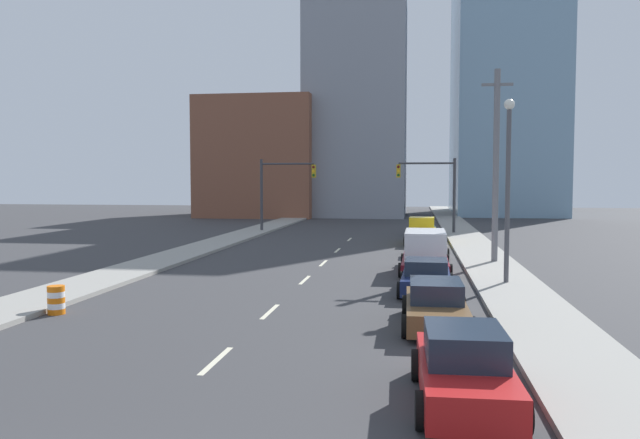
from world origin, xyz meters
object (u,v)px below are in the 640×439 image
sedan_brown (436,306)px  pickup_truck_yellow (421,233)px  box_truck_maroon (425,253)px  sedan_teal (423,227)px  sedan_red (464,369)px  traffic_barrel (56,300)px  utility_pole_right_mid (496,165)px  sedan_navy (426,278)px  traffic_signal_left (277,185)px  sedan_white (429,245)px  street_lamp (508,178)px  traffic_signal_right (437,185)px

sedan_brown → pickup_truck_yellow: size_ratio=0.79×
box_truck_maroon → sedan_teal: 20.83m
sedan_red → traffic_barrel: bearing=151.3°
utility_pole_right_mid → sedan_navy: size_ratio=2.37×
traffic_signal_left → pickup_truck_yellow: size_ratio=1.03×
traffic_signal_left → pickup_truck_yellow: traffic_signal_left is taller
sedan_red → sedan_teal: (-0.26, 38.65, -0.05)m
traffic_barrel → box_truck_maroon: size_ratio=0.16×
sedan_white → traffic_barrel: bearing=-125.3°
sedan_white → box_truck_maroon: bearing=-93.4°
traffic_barrel → pickup_truck_yellow: size_ratio=0.16×
traffic_signal_left → box_truck_maroon: (12.14, -21.88, -3.12)m
box_truck_maroon → traffic_signal_left: bearing=119.7°
street_lamp → sedan_red: size_ratio=1.74×
traffic_signal_left → sedan_navy: bearing=-66.3°
traffic_barrel → sedan_navy: (12.25, 5.68, 0.15)m
traffic_signal_left → traffic_barrel: (-0.16, -33.19, -3.62)m
sedan_white → sedan_teal: sedan_teal is taller
street_lamp → box_truck_maroon: 5.95m
sedan_red → sedan_navy: 12.21m
sedan_teal → sedan_red: bearing=-91.5°
traffic_signal_left → sedan_white: traffic_signal_left is taller
traffic_signal_left → traffic_signal_right: bearing=0.0°
traffic_barrel → pickup_truck_yellow: pickup_truck_yellow is taller
traffic_signal_left → sedan_brown: traffic_signal_left is taller
traffic_signal_left → sedan_teal: traffic_signal_left is taller
utility_pole_right_mid → sedan_brown: (-3.55, -14.81, -4.59)m
sedan_teal → utility_pole_right_mid: bearing=-80.5°
street_lamp → sedan_red: street_lamp is taller
traffic_signal_left → traffic_signal_right: (13.44, 0.00, 0.00)m
traffic_signal_right → sedan_white: traffic_signal_right is taller
street_lamp → pickup_truck_yellow: (-3.33, 17.43, -3.81)m
street_lamp → sedan_brown: street_lamp is taller
utility_pole_right_mid → sedan_teal: bearing=101.4°
street_lamp → sedan_teal: size_ratio=1.76×
street_lamp → sedan_red: 15.20m
traffic_signal_left → street_lamp: 29.63m
traffic_signal_left → traffic_barrel: size_ratio=6.58×
sedan_white → sedan_red: bearing=-90.2°
traffic_signal_left → street_lamp: size_ratio=0.80×
traffic_barrel → street_lamp: size_ratio=0.12×
traffic_signal_right → pickup_truck_yellow: 8.64m
sedan_white → pickup_truck_yellow: pickup_truck_yellow is taller
traffic_signal_left → pickup_truck_yellow: 14.82m
sedan_red → sedan_white: bearing=88.6°
traffic_barrel → box_truck_maroon: box_truck_maroon is taller
sedan_brown → traffic_barrel: bearing=179.6°
sedan_red → traffic_signal_left: bearing=105.9°
sedan_white → street_lamp: bearing=-74.3°
traffic_signal_right → pickup_truck_yellow: traffic_signal_right is taller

